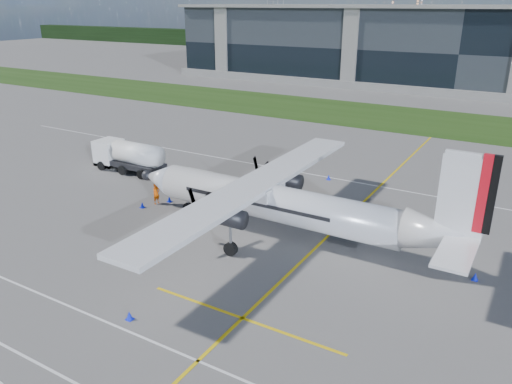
# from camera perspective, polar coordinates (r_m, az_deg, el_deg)

# --- Properties ---
(ground) EXTENTS (400.00, 400.00, 0.00)m
(ground) POSITION_cam_1_polar(r_m,az_deg,el_deg) (68.86, 17.09, 6.50)
(ground) COLOR #555351
(ground) RESTS_ON ground
(grass_strip) EXTENTS (400.00, 18.00, 0.04)m
(grass_strip) POSITION_cam_1_polar(r_m,az_deg,el_deg) (76.48, 18.60, 7.71)
(grass_strip) COLOR #1F3D10
(grass_strip) RESTS_ON ground
(terminal_building) EXTENTS (120.00, 20.00, 15.00)m
(terminal_building) POSITION_cam_1_polar(r_m,az_deg,el_deg) (106.66, 23.09, 14.69)
(terminal_building) COLOR black
(terminal_building) RESTS_ON ground
(tree_line) EXTENTS (400.00, 6.00, 6.00)m
(tree_line) POSITION_cam_1_polar(r_m,az_deg,el_deg) (166.43, 26.13, 14.34)
(tree_line) COLOR black
(tree_line) RESTS_ON ground
(pylon_west) EXTENTS (9.00, 4.60, 30.00)m
(pylon_west) POSITION_cam_1_polar(r_m,az_deg,el_deg) (199.43, 2.23, 20.55)
(pylon_west) COLOR gray
(pylon_west) RESTS_ON ground
(yellow_taxiway_centerline) EXTENTS (0.20, 70.00, 0.01)m
(yellow_taxiway_centerline) POSITION_cam_1_polar(r_m,az_deg,el_deg) (40.57, 10.54, -2.74)
(yellow_taxiway_centerline) COLOR yellow
(yellow_taxiway_centerline) RESTS_ON ground
(turboprop_aircraft) EXTENTS (26.38, 27.36, 8.21)m
(turboprop_aircraft) POSITION_cam_1_polar(r_m,az_deg,el_deg) (34.79, 3.48, 0.82)
(turboprop_aircraft) COLOR white
(turboprop_aircraft) RESTS_ON ground
(fuel_tanker_truck) EXTENTS (8.26, 2.69, 3.10)m
(fuel_tanker_truck) POSITION_cam_1_polar(r_m,az_deg,el_deg) (52.04, -14.78, 4.03)
(fuel_tanker_truck) COLOR white
(fuel_tanker_truck) RESTS_ON ground
(baggage_tug) EXTENTS (2.99, 1.80, 1.80)m
(baggage_tug) POSITION_cam_1_polar(r_m,az_deg,el_deg) (45.26, -6.87, 1.21)
(baggage_tug) COLOR silver
(baggage_tug) RESTS_ON ground
(ground_crew_person) EXTENTS (0.73, 0.94, 2.10)m
(ground_crew_person) POSITION_cam_1_polar(r_m,az_deg,el_deg) (42.83, -11.33, -0.00)
(ground_crew_person) COLOR #F25907
(ground_crew_person) RESTS_ON ground
(safety_cone_tail) EXTENTS (0.36, 0.36, 0.50)m
(safety_cone_tail) POSITION_cam_1_polar(r_m,az_deg,el_deg) (33.84, 23.76, -8.83)
(safety_cone_tail) COLOR #0D1FE8
(safety_cone_tail) RESTS_ON ground
(safety_cone_nose_port) EXTENTS (0.36, 0.36, 0.50)m
(safety_cone_nose_port) POSITION_cam_1_polar(r_m,az_deg,el_deg) (42.53, -12.87, -1.44)
(safety_cone_nose_port) COLOR #0D1FE8
(safety_cone_nose_port) RESTS_ON ground
(safety_cone_nose_stbd) EXTENTS (0.36, 0.36, 0.50)m
(safety_cone_nose_stbd) POSITION_cam_1_polar(r_m,az_deg,el_deg) (43.29, -9.88, -0.81)
(safety_cone_nose_stbd) COLOR #0D1FE8
(safety_cone_nose_stbd) RESTS_ON ground
(safety_cone_stbdwing) EXTENTS (0.36, 0.36, 0.50)m
(safety_cone_stbdwing) POSITION_cam_1_polar(r_m,az_deg,el_deg) (48.51, 8.31, 1.68)
(safety_cone_stbdwing) COLOR #0D1FE8
(safety_cone_stbdwing) RESTS_ON ground
(safety_cone_portwing) EXTENTS (0.36, 0.36, 0.50)m
(safety_cone_portwing) POSITION_cam_1_polar(r_m,az_deg,el_deg) (28.44, -14.27, -13.51)
(safety_cone_portwing) COLOR #0D1FE8
(safety_cone_portwing) RESTS_ON ground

